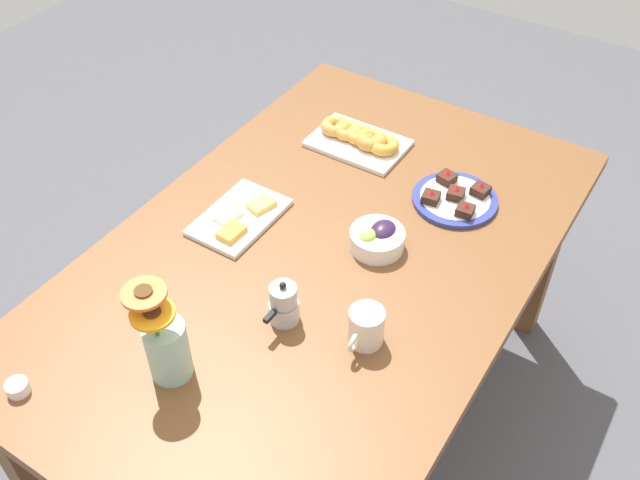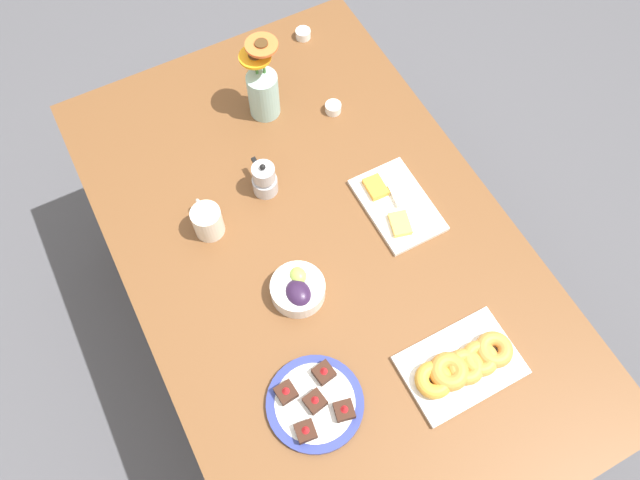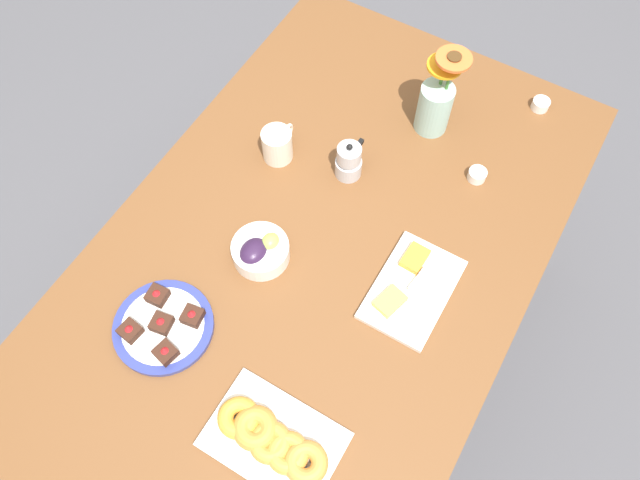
{
  "view_description": "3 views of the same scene",
  "coord_description": "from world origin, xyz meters",
  "px_view_note": "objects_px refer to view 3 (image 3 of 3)",
  "views": [
    {
      "loc": [
        1.08,
        0.69,
        2.0
      ],
      "look_at": [
        0.0,
        0.0,
        0.78
      ],
      "focal_mm": 40.0,
      "sensor_mm": 36.0,
      "label": 1
    },
    {
      "loc": [
        -0.66,
        0.35,
        2.22
      ],
      "look_at": [
        0.0,
        0.0,
        0.78
      ],
      "focal_mm": 35.0,
      "sensor_mm": 36.0,
      "label": 2
    },
    {
      "loc": [
        -0.62,
        -0.36,
        2.1
      ],
      "look_at": [
        0.0,
        0.0,
        0.78
      ],
      "focal_mm": 35.0,
      "sensor_mm": 36.0,
      "label": 3
    }
  ],
  "objects_px": {
    "cheese_platter": "(412,287)",
    "croissant_platter": "(272,440)",
    "jam_cup_honey": "(477,175)",
    "grape_bowl": "(260,251)",
    "flower_vase": "(436,103)",
    "dining_table": "(320,263)",
    "coffee_mug": "(277,144)",
    "dessert_plate": "(163,326)",
    "jam_cup_berry": "(541,104)",
    "moka_pot": "(349,161)"
  },
  "relations": [
    {
      "from": "jam_cup_berry",
      "to": "moka_pot",
      "type": "xyz_separation_m",
      "value": [
        -0.46,
        0.35,
        0.03
      ]
    },
    {
      "from": "coffee_mug",
      "to": "jam_cup_honey",
      "type": "xyz_separation_m",
      "value": [
        0.2,
        -0.49,
        -0.03
      ]
    },
    {
      "from": "jam_cup_honey",
      "to": "dessert_plate",
      "type": "distance_m",
      "value": 0.87
    },
    {
      "from": "dining_table",
      "to": "cheese_platter",
      "type": "xyz_separation_m",
      "value": [
        0.01,
        -0.24,
        0.1
      ]
    },
    {
      "from": "coffee_mug",
      "to": "moka_pot",
      "type": "bearing_deg",
      "value": -76.48
    },
    {
      "from": "coffee_mug",
      "to": "jam_cup_berry",
      "type": "xyz_separation_m",
      "value": [
        0.51,
        -0.54,
        -0.03
      ]
    },
    {
      "from": "grape_bowl",
      "to": "coffee_mug",
      "type": "bearing_deg",
      "value": 24.25
    },
    {
      "from": "cheese_platter",
      "to": "croissant_platter",
      "type": "relative_size",
      "value": 0.93
    },
    {
      "from": "cheese_platter",
      "to": "dining_table",
      "type": "bearing_deg",
      "value": 93.22
    },
    {
      "from": "dining_table",
      "to": "grape_bowl",
      "type": "height_order",
      "value": "grape_bowl"
    },
    {
      "from": "grape_bowl",
      "to": "jam_cup_honey",
      "type": "height_order",
      "value": "grape_bowl"
    },
    {
      "from": "dessert_plate",
      "to": "grape_bowl",
      "type": "bearing_deg",
      "value": -18.94
    },
    {
      "from": "coffee_mug",
      "to": "jam_cup_honey",
      "type": "distance_m",
      "value": 0.53
    },
    {
      "from": "grape_bowl",
      "to": "dessert_plate",
      "type": "distance_m",
      "value": 0.28
    },
    {
      "from": "cheese_platter",
      "to": "croissant_platter",
      "type": "bearing_deg",
      "value": 168.41
    },
    {
      "from": "croissant_platter",
      "to": "jam_cup_honey",
      "type": "relative_size",
      "value": 5.84
    },
    {
      "from": "dining_table",
      "to": "jam_cup_berry",
      "type": "xyz_separation_m",
      "value": [
        0.69,
        -0.3,
        0.1
      ]
    },
    {
      "from": "dessert_plate",
      "to": "flower_vase",
      "type": "distance_m",
      "value": 0.89
    },
    {
      "from": "coffee_mug",
      "to": "flower_vase",
      "type": "xyz_separation_m",
      "value": [
        0.3,
        -0.31,
        0.04
      ]
    },
    {
      "from": "cheese_platter",
      "to": "flower_vase",
      "type": "xyz_separation_m",
      "value": [
        0.47,
        0.17,
        0.08
      ]
    },
    {
      "from": "grape_bowl",
      "to": "flower_vase",
      "type": "height_order",
      "value": "flower_vase"
    },
    {
      "from": "cheese_platter",
      "to": "dessert_plate",
      "type": "distance_m",
      "value": 0.58
    },
    {
      "from": "croissant_platter",
      "to": "jam_cup_berry",
      "type": "relative_size",
      "value": 5.84
    },
    {
      "from": "coffee_mug",
      "to": "croissant_platter",
      "type": "bearing_deg",
      "value": -148.72
    },
    {
      "from": "dining_table",
      "to": "jam_cup_honey",
      "type": "height_order",
      "value": "jam_cup_honey"
    },
    {
      "from": "dining_table",
      "to": "cheese_platter",
      "type": "relative_size",
      "value": 6.15
    },
    {
      "from": "croissant_platter",
      "to": "jam_cup_berry",
      "type": "height_order",
      "value": "croissant_platter"
    },
    {
      "from": "grape_bowl",
      "to": "croissant_platter",
      "type": "relative_size",
      "value": 0.5
    },
    {
      "from": "croissant_platter",
      "to": "flower_vase",
      "type": "bearing_deg",
      "value": 4.85
    },
    {
      "from": "coffee_mug",
      "to": "flower_vase",
      "type": "height_order",
      "value": "flower_vase"
    },
    {
      "from": "flower_vase",
      "to": "moka_pot",
      "type": "bearing_deg",
      "value": 154.7
    },
    {
      "from": "coffee_mug",
      "to": "cheese_platter",
      "type": "bearing_deg",
      "value": -109.66
    },
    {
      "from": "jam_cup_berry",
      "to": "dining_table",
      "type": "bearing_deg",
      "value": 156.28
    },
    {
      "from": "coffee_mug",
      "to": "croissant_platter",
      "type": "relative_size",
      "value": 0.41
    },
    {
      "from": "cheese_platter",
      "to": "moka_pot",
      "type": "bearing_deg",
      "value": 53.49
    },
    {
      "from": "jam_cup_berry",
      "to": "croissant_platter",
      "type": "bearing_deg",
      "value": 172.2
    },
    {
      "from": "grape_bowl",
      "to": "dessert_plate",
      "type": "relative_size",
      "value": 0.6
    },
    {
      "from": "grape_bowl",
      "to": "croissant_platter",
      "type": "xyz_separation_m",
      "value": [
        -0.36,
        -0.26,
        -0.01
      ]
    },
    {
      "from": "grape_bowl",
      "to": "cheese_platter",
      "type": "relative_size",
      "value": 0.54
    },
    {
      "from": "jam_cup_honey",
      "to": "moka_pot",
      "type": "bearing_deg",
      "value": 117.48
    },
    {
      "from": "cheese_platter",
      "to": "jam_cup_honey",
      "type": "height_order",
      "value": "cheese_platter"
    },
    {
      "from": "grape_bowl",
      "to": "flower_vase",
      "type": "distance_m",
      "value": 0.61
    },
    {
      "from": "coffee_mug",
      "to": "moka_pot",
      "type": "xyz_separation_m",
      "value": [
        0.05,
        -0.19,
        0.0
      ]
    },
    {
      "from": "dining_table",
      "to": "moka_pot",
      "type": "relative_size",
      "value": 13.45
    },
    {
      "from": "dining_table",
      "to": "croissant_platter",
      "type": "distance_m",
      "value": 0.49
    },
    {
      "from": "cheese_platter",
      "to": "flower_vase",
      "type": "height_order",
      "value": "flower_vase"
    },
    {
      "from": "coffee_mug",
      "to": "grape_bowl",
      "type": "relative_size",
      "value": 0.82
    },
    {
      "from": "grape_bowl",
      "to": "moka_pot",
      "type": "xyz_separation_m",
      "value": [
        0.32,
        -0.06,
        0.02
      ]
    },
    {
      "from": "moka_pot",
      "to": "jam_cup_berry",
      "type": "bearing_deg",
      "value": -37.45
    },
    {
      "from": "coffee_mug",
      "to": "dessert_plate",
      "type": "xyz_separation_m",
      "value": [
        -0.55,
        -0.03,
        -0.04
      ]
    }
  ]
}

